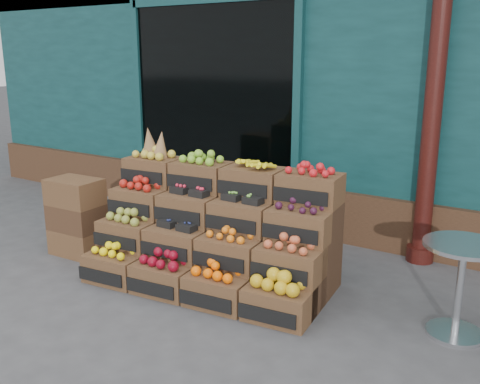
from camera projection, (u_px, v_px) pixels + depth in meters
The scene contains 6 objects.
ground at pixel (215, 306), 4.66m from camera, with size 60.00×60.00×0.00m, color #414144.
shop_facade at pixel (408, 36), 8.19m from camera, with size 12.00×6.24×4.80m.
crate_display at pixel (215, 237), 5.11m from camera, with size 2.36×1.34×1.41m.
spare_crates at pixel (77, 217), 5.79m from camera, with size 0.58×0.41×0.84m.
bistro_table at pixel (461, 279), 4.08m from camera, with size 0.60×0.60×0.76m.
shopkeeper at pixel (243, 138), 7.25m from camera, with size 0.75×0.49×2.05m, color #154C19.
Camera 1 is at (2.51, -3.45, 2.15)m, focal length 40.00 mm.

